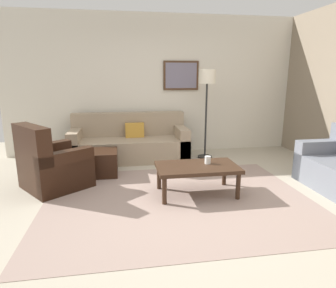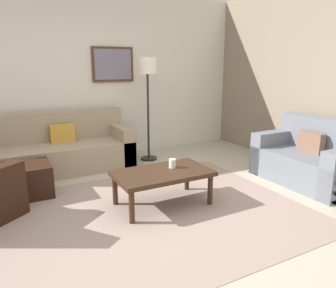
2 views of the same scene
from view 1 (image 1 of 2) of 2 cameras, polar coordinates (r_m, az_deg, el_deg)
ground_plane at (r=3.88m, az=2.07°, el=-10.96°), size 8.00×8.00×0.00m
rear_partition at (r=6.11m, az=-2.67°, el=11.49°), size 6.00×0.12×2.80m
area_rug at (r=3.88m, az=2.07°, el=-10.91°), size 3.47×2.63×0.01m
couch_main at (r=5.72m, az=-7.56°, el=0.11°), size 2.21×0.89×0.88m
armchair_leather at (r=4.49m, az=-22.12°, el=-4.39°), size 1.12×1.12×0.95m
ottoman at (r=4.89m, az=-13.22°, el=-3.61°), size 0.56×0.56×0.40m
coffee_table at (r=3.96m, az=5.77°, el=-4.94°), size 1.10×0.64×0.41m
cup at (r=4.04m, az=7.83°, el=-3.12°), size 0.08×0.08×0.10m
lamp_standing at (r=5.62m, az=7.68°, el=11.31°), size 0.32×0.32×1.71m
framed_artwork at (r=6.11m, az=2.58°, el=13.34°), size 0.73×0.04×0.59m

